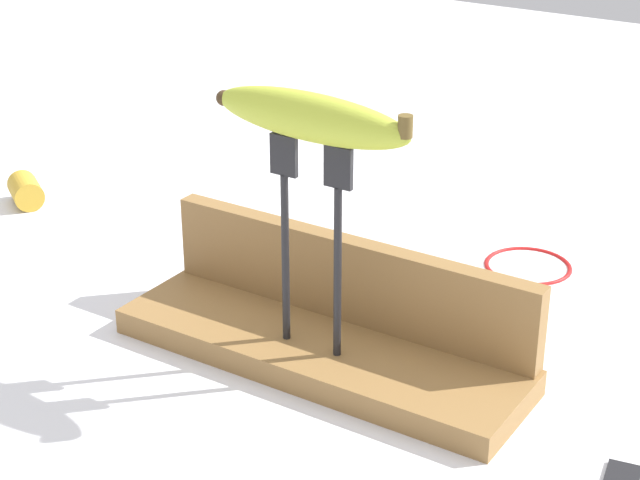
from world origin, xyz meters
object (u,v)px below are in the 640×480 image
banana_chunk_near (26,191)px  fork_stand_center (311,228)px  banana_raised_center (310,117)px  wire_coil (528,264)px

banana_chunk_near → fork_stand_center: bearing=-14.9°
fork_stand_center → banana_raised_center: (-0.00, 0.00, 0.10)m
fork_stand_center → banana_chunk_near: size_ratio=2.98×
fork_stand_center → banana_chunk_near: fork_stand_center is taller
fork_stand_center → banana_raised_center: bearing=177.8°
fork_stand_center → wire_coil: bearing=74.9°
fork_stand_center → banana_chunk_near: (-0.51, 0.14, -0.12)m
banana_raised_center → banana_chunk_near: 0.58m
banana_raised_center → wire_coil: (0.08, 0.31, -0.24)m
fork_stand_center → banana_raised_center: 0.10m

